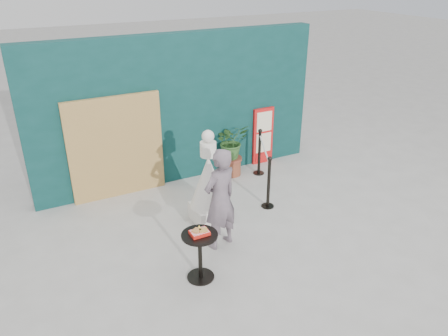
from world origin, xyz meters
TOP-DOWN VIEW (x-y plane):
  - ground at (0.00, 0.00)m, footprint 60.00×60.00m
  - back_wall at (0.00, 3.15)m, footprint 6.00×0.30m
  - bamboo_fence at (-1.40, 2.94)m, footprint 1.80×0.08m
  - woman at (-0.43, 0.51)m, footprint 0.70×0.56m
  - menu_board at (1.90, 2.95)m, footprint 0.50×0.07m
  - statue at (-0.27, 1.26)m, footprint 0.67×0.67m
  - cafe_table at (-1.06, -0.10)m, footprint 0.52×0.52m
  - food_basket at (-1.06, -0.09)m, footprint 0.26×0.19m
  - planter at (0.97, 2.73)m, footprint 0.68×0.59m
  - stanchion_barrier at (1.22, 1.84)m, footprint 0.84×1.54m

SIDE VIEW (x-z plane):
  - ground at x=0.00m, z-range 0.00..0.00m
  - stanchion_barrier at x=1.22m, z-range -0.02..1.01m
  - cafe_table at x=-1.06m, z-range 0.12..0.87m
  - menu_board at x=1.90m, z-range 0.00..1.30m
  - planter at x=0.97m, z-range 0.09..1.24m
  - statue at x=-0.27m, z-range -0.16..1.56m
  - food_basket at x=-1.06m, z-range 0.73..0.84m
  - woman at x=-0.43m, z-range 0.00..1.69m
  - bamboo_fence at x=-1.40m, z-range 0.00..2.00m
  - back_wall at x=0.00m, z-range 0.00..3.00m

